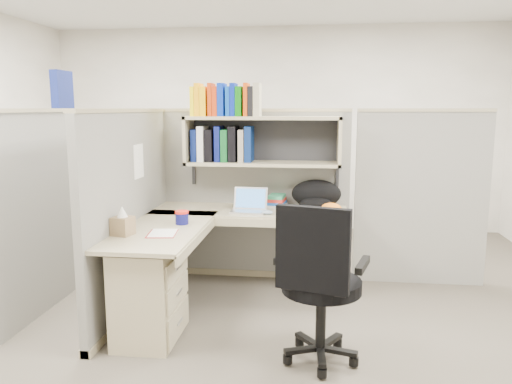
# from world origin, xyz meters

# --- Properties ---
(ground) EXTENTS (6.00, 6.00, 0.00)m
(ground) POSITION_xyz_m (0.00, 0.00, 0.00)
(ground) COLOR #363129
(ground) RESTS_ON ground
(room_shell) EXTENTS (6.00, 6.00, 6.00)m
(room_shell) POSITION_xyz_m (0.00, 0.00, 1.62)
(room_shell) COLOR #ADA79C
(room_shell) RESTS_ON ground
(cubicle) EXTENTS (3.79, 1.84, 1.95)m
(cubicle) POSITION_xyz_m (-0.37, 0.45, 0.91)
(cubicle) COLOR slate
(cubicle) RESTS_ON ground
(desk) EXTENTS (1.74, 1.75, 0.73)m
(desk) POSITION_xyz_m (-0.41, -0.29, 0.44)
(desk) COLOR tan
(desk) RESTS_ON ground
(laptop) EXTENTS (0.32, 0.32, 0.22)m
(laptop) POSITION_xyz_m (0.00, 0.46, 0.84)
(laptop) COLOR #B6B6BB
(laptop) RESTS_ON desk
(backpack) EXTENTS (0.53, 0.46, 0.26)m
(backpack) POSITION_xyz_m (0.59, 0.66, 0.86)
(backpack) COLOR black
(backpack) RESTS_ON desk
(orange_cap) EXTENTS (0.18, 0.21, 0.10)m
(orange_cap) POSITION_xyz_m (0.72, 0.47, 0.78)
(orange_cap) COLOR orange
(orange_cap) RESTS_ON desk
(snack_canister) EXTENTS (0.11, 0.11, 0.11)m
(snack_canister) POSITION_xyz_m (-0.45, -0.06, 0.79)
(snack_canister) COLOR #0E0F56
(snack_canister) RESTS_ON desk
(tissue_box) EXTENTS (0.16, 0.16, 0.21)m
(tissue_box) POSITION_xyz_m (-0.79, -0.44, 0.84)
(tissue_box) COLOR #8B714E
(tissue_box) RESTS_ON desk
(mouse) EXTENTS (0.10, 0.07, 0.04)m
(mouse) POSITION_xyz_m (0.17, 0.39, 0.75)
(mouse) COLOR #829CB9
(mouse) RESTS_ON desk
(paper_cup) EXTENTS (0.09, 0.09, 0.11)m
(paper_cup) POSITION_xyz_m (-0.02, 0.74, 0.79)
(paper_cup) COLOR white
(paper_cup) RESTS_ON desk
(book_stack) EXTENTS (0.19, 0.24, 0.11)m
(book_stack) POSITION_xyz_m (0.23, 0.75, 0.78)
(book_stack) COLOR gray
(book_stack) RESTS_ON desk
(loose_paper) EXTENTS (0.22, 0.27, 0.00)m
(loose_paper) POSITION_xyz_m (-0.52, -0.36, 0.73)
(loose_paper) COLOR silver
(loose_paper) RESTS_ON desk
(task_chair) EXTENTS (0.61, 0.56, 1.07)m
(task_chair) POSITION_xyz_m (0.62, -0.78, 0.38)
(task_chair) COLOR black
(task_chair) RESTS_ON ground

